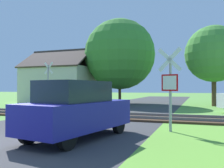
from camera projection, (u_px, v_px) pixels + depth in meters
road_asphalt at (42, 132)px, 8.75m from camera, size 7.46×80.00×0.01m
rail_track at (97, 116)px, 13.54m from camera, size 60.00×2.60×0.22m
stop_sign_near at (170, 84)px, 8.94m from camera, size 0.86×0.22×3.02m
crossing_sign_far at (48, 82)px, 17.50m from camera, size 0.85×0.26×3.41m
house at (62, 84)px, 26.78m from camera, size 7.35×6.52×5.70m
tree_center at (120, 54)px, 25.46m from camera, size 7.19×7.19×8.62m
tree_right at (214, 54)px, 21.72m from camera, size 4.94×4.94×7.03m
parked_car at (77, 110)px, 7.72m from camera, size 2.35×4.23×1.78m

